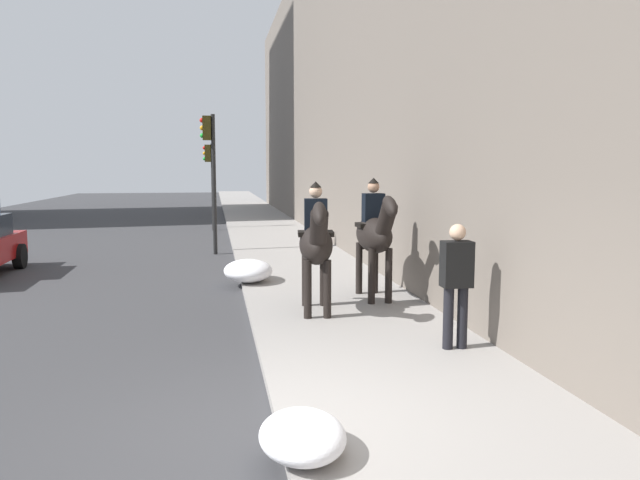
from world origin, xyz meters
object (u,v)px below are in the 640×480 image
pedestrian_greeting (456,278)px  traffic_light_far_curb (210,172)px  mounted_horse_far (375,233)px  mounted_horse_near (316,242)px  traffic_light_near_curb (211,162)px

pedestrian_greeting → traffic_light_far_curb: 18.00m
mounted_horse_far → pedestrian_greeting: bearing=3.9°
mounted_horse_near → traffic_light_near_curb: traffic_light_near_curb is taller
pedestrian_greeting → traffic_light_near_curb: size_ratio=0.41×
mounted_horse_near → traffic_light_near_curb: 8.50m
mounted_horse_far → traffic_light_near_curb: bearing=-158.5°
mounted_horse_near → traffic_light_far_curb: traffic_light_far_curb is taller
mounted_horse_far → traffic_light_far_curb: bearing=-168.8°
mounted_horse_near → traffic_light_far_curb: size_ratio=0.62×
pedestrian_greeting → mounted_horse_far: bearing=6.2°
mounted_horse_near → mounted_horse_far: (0.87, -1.25, 0.04)m
mounted_horse_near → traffic_light_near_curb: bearing=-161.6°
mounted_horse_far → traffic_light_far_curb: (14.45, 3.04, 1.04)m
mounted_horse_far → traffic_light_near_curb: traffic_light_near_curb is taller
mounted_horse_far → traffic_light_far_curb: size_ratio=0.63×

